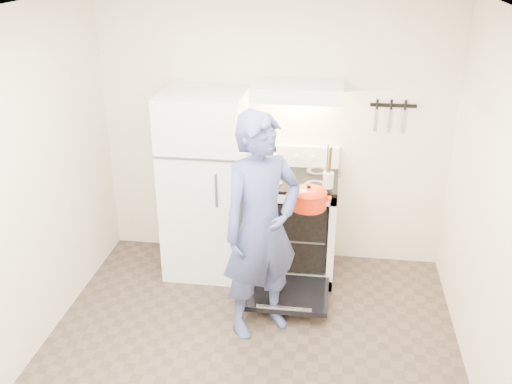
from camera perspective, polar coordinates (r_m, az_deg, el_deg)
floor at (r=4.32m, az=-1.26°, el=-17.77°), size 3.60×3.60×0.00m
back_wall at (r=5.27m, az=1.77°, el=5.97°), size 3.20×0.02×2.50m
refrigerator at (r=5.18m, az=-5.12°, el=0.83°), size 0.70×0.70×1.70m
stove_body at (r=5.25m, az=3.76°, el=-3.47°), size 0.76×0.65×0.92m
cooktop at (r=5.05m, az=3.90°, el=1.32°), size 0.76×0.65×0.03m
backsplash at (r=5.27m, az=4.18°, el=3.65°), size 0.76×0.07×0.20m
oven_door at (r=4.91m, az=3.09°, el=-10.12°), size 0.70×0.54×0.04m
oven_rack at (r=5.26m, az=3.75°, el=-3.66°), size 0.60×0.52×0.01m
range_hood at (r=4.88m, az=4.23°, el=10.08°), size 0.76×0.50×0.12m
knife_strip at (r=5.16m, az=13.58°, el=8.42°), size 0.40×0.02×0.03m
pizza_stone at (r=5.20m, az=3.69°, el=-3.83°), size 0.29×0.29×0.02m
tea_kettle at (r=5.11m, az=1.36°, el=3.47°), size 0.22×0.18×0.27m
utensil_jar at (r=4.77m, az=7.23°, el=1.20°), size 0.10×0.10×0.13m
person at (r=4.28m, az=0.54°, el=-3.60°), size 0.78×0.74×1.80m
dutch_oven at (r=4.54m, az=5.25°, el=-0.80°), size 0.36×0.29×0.23m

